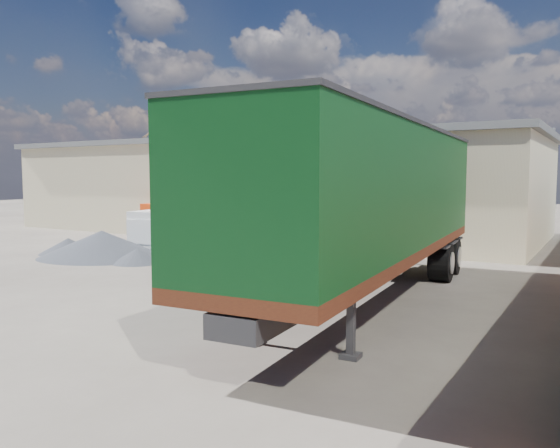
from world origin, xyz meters
The scene contains 8 objects.
ground centered at (0.00, 0.00, 0.00)m, with size 120.00×120.00×0.00m, color #2A2722.
warehouse centered at (-6.00, 16.00, 2.66)m, with size 30.60×12.60×5.42m.
bare_tree centered at (-18.00, 20.00, 7.92)m, with size 4.00×4.00×9.60m.
tractor_unit centered at (-0.12, 5.21, 1.96)m, with size 4.55×7.31×4.67m.
box_trailer centered at (6.31, 1.54, 2.76)m, with size 3.97×13.80×4.53m.
panel_van centered at (-5.45, 6.82, 0.92)m, with size 2.52×4.58×1.77m.
orange_skip centered at (-8.00, 9.67, 0.80)m, with size 3.00×1.93×1.84m.
gravel_heap centered at (-5.98, 3.31, 0.51)m, with size 7.25×6.86×1.09m.
Camera 1 is at (11.53, -11.61, 3.26)m, focal length 35.00 mm.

